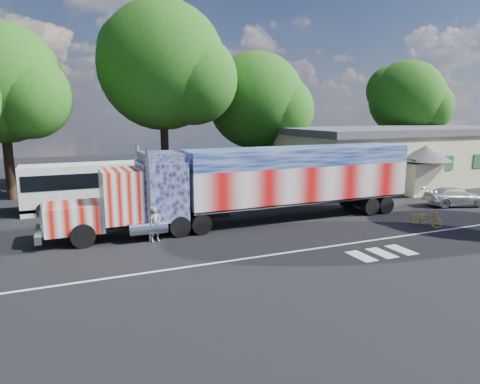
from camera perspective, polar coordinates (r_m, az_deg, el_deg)
name	(u,v)px	position (r m, az deg, el deg)	size (l,w,h in m)	color
ground	(262,236)	(23.22, 2.91, -5.87)	(100.00, 100.00, 0.00)	black
lane_markings	(329,253)	(20.94, 11.73, -7.91)	(30.00, 2.67, 0.01)	silver
semi_truck	(259,182)	(25.64, 2.57, 1.34)	(22.39, 3.54, 4.77)	black
coach_bus	(107,185)	(30.94, -17.33, 0.92)	(10.87, 2.53, 3.16)	silver
hall_building	(403,155)	(43.01, 20.87, 4.61)	(22.40, 12.80, 5.20)	#C6B895
parked_car	(456,197)	(34.07, 26.80, -0.58)	(1.82, 4.48, 1.30)	silver
woman	(155,225)	(22.40, -11.25, -4.28)	(0.66, 0.43, 1.80)	slate
bicycle	(426,218)	(27.24, 23.59, -3.25)	(0.63, 1.81, 0.95)	gold
tree_far_ne	(408,99)	(53.09, 21.50, 11.48)	(8.87, 8.45, 12.36)	black
tree_nw_a	(3,84)	(36.65, -29.00, 12.50)	(9.24, 8.80, 13.08)	black
tree_ne_a	(258,101)	(42.66, 2.38, 12.00)	(9.88, 9.41, 12.39)	black
tree_n_mid	(165,67)	(39.15, -10.03, 16.15)	(11.63, 11.08, 16.08)	black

